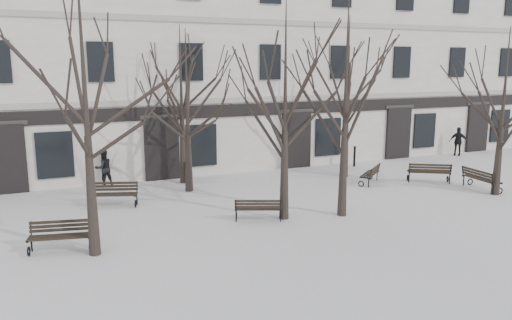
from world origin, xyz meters
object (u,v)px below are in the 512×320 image
tree_0 (84,74)px  bench_3 (113,193)px  tree_2 (346,84)px  bench_1 (258,208)px  tree_1 (285,86)px  bench_0 (60,235)px  bench_2 (429,172)px  bench_4 (371,174)px  tree_3 (505,92)px  bench_5 (481,179)px

tree_0 → bench_3: bearing=76.6°
tree_2 → bench_1: bearing=168.9°
tree_2 → bench_1: tree_2 is taller
tree_1 → bench_0: 8.37m
bench_2 → bench_0: bearing=40.6°
tree_1 → tree_2: size_ratio=0.99×
tree_2 → tree_0: bearing=-177.1°
tree_0 → bench_0: tree_0 is taller
tree_0 → tree_2: tree_0 is taller
bench_4 → bench_0: bearing=-25.9°
tree_3 → bench_1: bearing=176.6°
bench_2 → bench_5: size_ratio=1.02×
bench_3 → tree_3: bearing=2.0°
tree_1 → bench_3: size_ratio=3.87×
bench_0 → bench_2: bearing=20.9°
tree_1 → bench_3: bearing=143.2°
bench_2 → bench_4: bench_2 is taller
tree_0 → tree_1: 6.50m
bench_3 → bench_5: 15.22m
bench_1 → bench_4: (6.83, 3.00, 0.01)m
tree_0 → bench_0: 4.70m
tree_0 → bench_4: size_ratio=4.98×
bench_0 → bench_4: 13.61m
bench_3 → bench_4: (11.17, -0.84, -0.04)m
tree_1 → bench_2: tree_1 is taller
tree_1 → bench_0: tree_1 is taller
bench_1 → bench_5: bench_5 is taller
bench_0 → bench_5: size_ratio=0.98×
tree_1 → bench_5: 10.36m
tree_2 → bench_4: tree_2 is taller
bench_3 → bench_4: 11.20m
bench_5 → bench_1: bearing=95.8°
tree_2 → tree_3: (7.43, -0.04, -0.41)m
bench_3 → bench_2: bearing=11.5°
bench_3 → bench_4: bearing=14.6°
tree_1 → bench_2: size_ratio=3.85×
tree_3 → bench_5: tree_3 is taller
bench_1 → bench_2: (9.34, 2.08, 0.07)m
bench_1 → bench_5: 10.45m
tree_2 → bench_1: 5.19m
bench_0 → bench_2: 15.89m
bench_1 → bench_2: bench_2 is taller
bench_3 → bench_5: size_ratio=1.02×
bench_2 → tree_1: bearing=46.4°
tree_3 → bench_2: bearing=111.8°
tree_3 → bench_0: bearing=179.0°
tree_0 → tree_2: (8.49, 0.43, -0.41)m
bench_1 → tree_0: bearing=33.6°
bench_2 → bench_3: 13.79m
bench_0 → bench_2: (15.70, 2.42, 0.03)m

